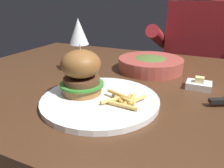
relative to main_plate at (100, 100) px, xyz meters
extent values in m
cube|color=#472B19|center=(0.10, 0.18, -0.03)|extent=(1.44, 0.87, 0.04)
cylinder|color=#472B19|center=(-0.56, 0.56, -0.40)|extent=(0.06, 0.06, 0.70)
cylinder|color=white|center=(0.00, 0.00, 0.00)|extent=(0.30, 0.30, 0.01)
cylinder|color=#9E6B38|center=(-0.06, 0.01, 0.02)|extent=(0.10, 0.10, 0.02)
cylinder|color=#38842D|center=(-0.06, 0.01, 0.03)|extent=(0.12, 0.12, 0.01)
cylinder|color=brown|center=(-0.06, 0.01, 0.04)|extent=(0.10, 0.10, 0.02)
ellipsoid|color=brown|center=(-0.06, 0.01, 0.09)|extent=(0.10, 0.10, 0.07)
cylinder|color=#CCB78C|center=(-0.06, 0.01, 0.11)|extent=(0.00, 0.00, 0.05)
cylinder|color=gold|center=(0.05, 0.01, 0.01)|extent=(0.05, 0.05, 0.01)
cylinder|color=gold|center=(0.07, 0.00, 0.01)|extent=(0.02, 0.07, 0.01)
cylinder|color=#EABC5B|center=(0.10, 0.02, 0.02)|extent=(0.03, 0.05, 0.01)
cylinder|color=#EABC5B|center=(0.07, -0.03, 0.01)|extent=(0.07, 0.01, 0.01)
cylinder|color=gold|center=(0.05, 0.01, 0.02)|extent=(0.07, 0.03, 0.01)
cylinder|color=#E0B251|center=(0.08, 0.00, 0.02)|extent=(0.02, 0.05, 0.01)
cylinder|color=#EABC5B|center=(0.04, -0.02, 0.01)|extent=(0.04, 0.05, 0.01)
cylinder|color=#EABC5B|center=(0.06, 0.00, 0.02)|extent=(0.06, 0.04, 0.01)
cylinder|color=#EABC5B|center=(0.07, 0.00, 0.02)|extent=(0.06, 0.02, 0.01)
cylinder|color=silver|center=(-0.18, 0.20, -0.01)|extent=(0.08, 0.08, 0.00)
cylinder|color=silver|center=(-0.18, 0.20, 0.05)|extent=(0.01, 0.01, 0.10)
cone|color=silver|center=(-0.18, 0.20, 0.14)|extent=(0.07, 0.07, 0.09)
cube|color=black|center=(0.28, 0.11, 0.01)|extent=(0.06, 0.04, 0.01)
cube|color=white|center=(0.22, 0.21, 0.00)|extent=(0.07, 0.05, 0.02)
cube|color=#F4E58C|center=(0.22, 0.21, 0.02)|extent=(0.02, 0.02, 0.02)
cylinder|color=#B24C42|center=(0.04, 0.32, 0.02)|extent=(0.24, 0.24, 0.05)
ellipsoid|color=#4C662D|center=(0.04, 0.32, 0.03)|extent=(0.13, 0.13, 0.02)
cube|color=#282833|center=(0.18, 0.90, -0.52)|extent=(0.30, 0.22, 0.46)
cube|color=maroon|center=(0.18, 0.90, -0.03)|extent=(0.36, 0.20, 0.52)
cylinder|color=maroon|center=(-0.04, 0.82, 0.03)|extent=(0.07, 0.34, 0.18)
camera|label=1|loc=(0.24, -0.45, 0.24)|focal=35.00mm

